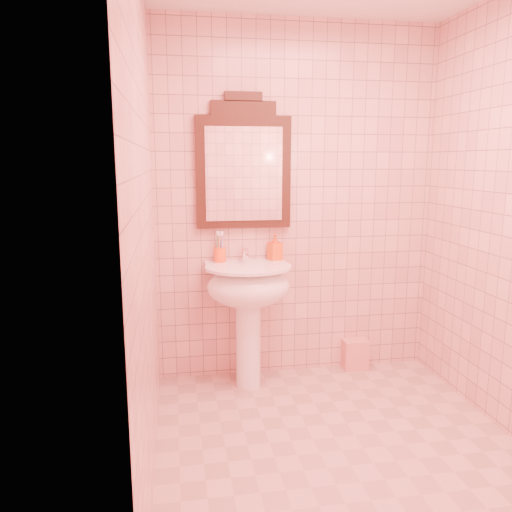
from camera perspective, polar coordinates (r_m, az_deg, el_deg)
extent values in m
plane|color=#C79C90|center=(2.96, 9.78, -21.07)|extent=(2.20, 2.20, 0.00)
cube|color=beige|center=(3.58, 4.66, 5.92)|extent=(2.00, 0.02, 2.50)
cylinder|color=white|center=(3.49, -0.90, -9.36)|extent=(0.17, 0.17, 0.70)
ellipsoid|color=white|center=(3.36, -0.86, -3.54)|extent=(0.56, 0.46, 0.28)
cube|color=white|center=(3.49, -1.27, -1.05)|extent=(0.56, 0.15, 0.05)
cylinder|color=white|center=(3.33, -0.87, -1.29)|extent=(0.58, 0.58, 0.02)
cylinder|color=white|center=(3.48, -1.28, 0.16)|extent=(0.04, 0.04, 0.09)
cylinder|color=white|center=(3.42, -1.15, 0.57)|extent=(0.02, 0.10, 0.02)
cylinder|color=white|center=(3.37, -1.02, 0.08)|extent=(0.02, 0.02, 0.04)
cube|color=white|center=(3.48, -1.30, 1.08)|extent=(0.02, 0.07, 0.01)
cube|color=black|center=(3.47, -1.43, 9.50)|extent=(0.65, 0.05, 0.76)
cube|color=black|center=(3.49, -1.47, 16.54)|extent=(0.44, 0.05, 0.09)
cube|color=black|center=(3.49, -1.47, 17.74)|extent=(0.25, 0.05, 0.06)
cube|color=white|center=(3.44, -1.36, 9.32)|extent=(0.53, 0.01, 0.63)
cylinder|color=#F84D14|center=(3.46, -4.13, 0.12)|extent=(0.08, 0.08, 0.10)
cylinder|color=silver|center=(3.45, -3.84, 0.84)|extent=(0.01, 0.01, 0.19)
cylinder|color=#338CD8|center=(3.47, -4.02, 0.88)|extent=(0.01, 0.01, 0.19)
cylinder|color=#E5334C|center=(3.46, -4.32, 0.87)|extent=(0.01, 0.01, 0.19)
cylinder|color=#3FBF59|center=(3.45, -4.45, 0.83)|extent=(0.01, 0.01, 0.19)
cylinder|color=#D8CC4C|center=(3.43, -4.27, 0.78)|extent=(0.01, 0.01, 0.19)
cylinder|color=purple|center=(3.43, -3.97, 0.79)|extent=(0.01, 0.01, 0.19)
imported|color=#DE5412|center=(3.52, 2.18, 1.03)|extent=(0.11, 0.11, 0.19)
cube|color=#DC8D81|center=(3.92, 11.25, -10.95)|extent=(0.18, 0.12, 0.22)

